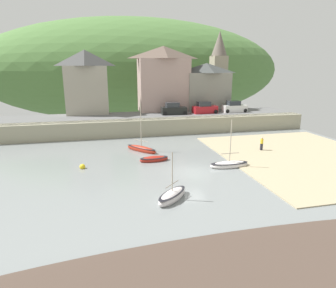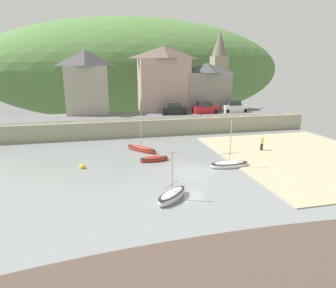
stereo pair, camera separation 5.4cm
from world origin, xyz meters
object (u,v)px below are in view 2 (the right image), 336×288
at_px(person_on_slipway, 262,143).
at_px(waterfront_building_right, 206,86).
at_px(church_with_spire, 219,68).
at_px(sailboat_nearest_shore, 154,159).
at_px(sailboat_white_hull, 141,149).
at_px(waterfront_building_left, 87,82).
at_px(parked_car_near_slipway, 174,109).
at_px(mooring_buoy, 82,167).
at_px(waterfront_building_centre, 164,79).
at_px(sailboat_blue_trim, 172,196).
at_px(sailboat_far_left, 229,165).
at_px(parked_car_by_wall, 205,108).
at_px(parked_car_end_of_row, 234,107).

bearing_deg(person_on_slipway, waterfront_building_right, 89.74).
xyz_separation_m(church_with_spire, person_on_slipway, (-4.03, -23.94, -8.74)).
relative_size(sailboat_nearest_shore, sailboat_white_hull, 0.54).
xyz_separation_m(waterfront_building_left, waterfront_building_right, (20.92, 0.00, -1.04)).
xyz_separation_m(parked_car_near_slipway, mooring_buoy, (-13.83, -17.09, -3.03)).
distance_m(waterfront_building_centre, sailboat_blue_trim, 32.12).
distance_m(church_with_spire, sailboat_far_left, 31.85).
bearing_deg(sailboat_far_left, sailboat_nearest_shore, 153.00).
relative_size(parked_car_near_slipway, parked_car_by_wall, 0.98).
bearing_deg(mooring_buoy, parked_car_near_slipway, 51.03).
bearing_deg(church_with_spire, sailboat_blue_trim, -117.38).
height_order(waterfront_building_right, sailboat_blue_trim, waterfront_building_right).
height_order(sailboat_nearest_shore, mooring_buoy, sailboat_nearest_shore).
bearing_deg(parked_car_end_of_row, sailboat_blue_trim, -124.34).
relative_size(sailboat_white_hull, mooring_buoy, 10.62).
height_order(church_with_spire, person_on_slipway, church_with_spire).
distance_m(sailboat_far_left, mooring_buoy, 14.91).
bearing_deg(sailboat_blue_trim, sailboat_white_hull, 46.69).
relative_size(sailboat_far_left, sailboat_nearest_shore, 1.55).
bearing_deg(parked_car_end_of_row, waterfront_building_left, 169.20).
bearing_deg(parked_car_end_of_row, sailboat_nearest_shore, -136.75).
distance_m(sailboat_white_hull, parked_car_end_of_row, 21.94).
bearing_deg(parked_car_by_wall, parked_car_end_of_row, -4.57).
relative_size(sailboat_far_left, mooring_buoy, 8.81).
distance_m(waterfront_building_left, mooring_buoy, 22.85).
height_order(waterfront_building_centre, sailboat_white_hull, waterfront_building_centre).
height_order(waterfront_building_left, person_on_slipway, waterfront_building_left).
xyz_separation_m(sailboat_far_left, parked_car_by_wall, (4.64, 20.08, 2.94)).
relative_size(waterfront_building_right, sailboat_nearest_shore, 2.52).
relative_size(sailboat_white_hull, parked_car_end_of_row, 1.48).
relative_size(sailboat_far_left, parked_car_end_of_row, 1.23).
distance_m(church_with_spire, parked_car_near_slipway, 15.47).
height_order(sailboat_far_left, parked_car_end_of_row, sailboat_far_left).
bearing_deg(waterfront_building_centre, sailboat_far_left, -86.63).
height_order(sailboat_white_hull, mooring_buoy, sailboat_white_hull).
xyz_separation_m(sailboat_white_hull, person_on_slipway, (14.28, -3.18, 0.69)).
bearing_deg(waterfront_building_left, mooring_buoy, -90.35).
distance_m(waterfront_building_left, parked_car_by_wall, 20.12).
height_order(waterfront_building_left, sailboat_blue_trim, waterfront_building_left).
xyz_separation_m(waterfront_building_centre, sailboat_nearest_shore, (-5.69, -20.88, -7.78)).
height_order(waterfront_building_centre, sailboat_blue_trim, waterfront_building_centre).
xyz_separation_m(waterfront_building_centre, mooring_buoy, (-13.15, -21.59, -7.83)).
bearing_deg(sailboat_far_left, waterfront_building_right, 75.77).
bearing_deg(waterfront_building_left, person_on_slipway, -43.75).
distance_m(waterfront_building_left, parked_car_end_of_row, 25.30).
bearing_deg(sailboat_white_hull, waterfront_building_centre, 119.21).
bearing_deg(waterfront_building_centre, parked_car_by_wall, -36.47).
relative_size(sailboat_white_hull, parked_car_near_slipway, 1.48).
distance_m(sailboat_far_left, sailboat_nearest_shore, 8.04).
bearing_deg(parked_car_end_of_row, sailboat_white_hull, -146.07).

